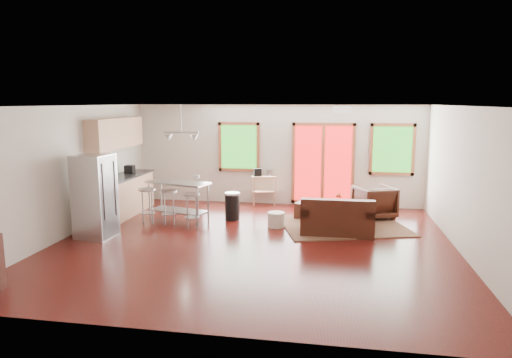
% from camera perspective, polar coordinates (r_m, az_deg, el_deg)
% --- Properties ---
extents(floor, '(7.50, 7.00, 0.02)m').
position_cam_1_polar(floor, '(8.80, -0.33, -8.11)').
color(floor, '#330A08').
rests_on(floor, ground).
extents(ceiling, '(7.50, 7.00, 0.02)m').
position_cam_1_polar(ceiling, '(8.38, -0.35, 9.20)').
color(ceiling, silver).
rests_on(ceiling, ground).
extents(back_wall, '(7.50, 0.02, 2.60)m').
position_cam_1_polar(back_wall, '(11.93, 2.62, 3.02)').
color(back_wall, beige).
rests_on(back_wall, ground).
extents(left_wall, '(0.02, 7.00, 2.60)m').
position_cam_1_polar(left_wall, '(9.87, -22.38, 0.90)').
color(left_wall, beige).
rests_on(left_wall, ground).
extents(right_wall, '(0.02, 7.00, 2.60)m').
position_cam_1_polar(right_wall, '(8.67, 24.92, -0.38)').
color(right_wall, beige).
rests_on(right_wall, ground).
extents(front_wall, '(7.50, 0.02, 2.60)m').
position_cam_1_polar(front_wall, '(5.15, -7.24, -5.91)').
color(front_wall, beige).
rests_on(front_wall, ground).
extents(window_left, '(1.10, 0.05, 1.30)m').
position_cam_1_polar(window_left, '(12.03, -2.15, 4.03)').
color(window_left, '#195214').
rests_on(window_left, back_wall).
extents(french_doors, '(1.60, 0.05, 2.10)m').
position_cam_1_polar(french_doors, '(11.82, 8.36, 1.89)').
color(french_doors, '#A91111').
rests_on(french_doors, back_wall).
extents(window_right, '(1.10, 0.05, 1.30)m').
position_cam_1_polar(window_right, '(11.86, 16.66, 3.56)').
color(window_right, '#195214').
rests_on(window_right, back_wall).
extents(rug, '(3.04, 2.64, 0.03)m').
position_cam_1_polar(rug, '(10.14, 10.84, -5.76)').
color(rug, '#495B36').
rests_on(rug, floor).
extents(loveseat, '(1.45, 0.82, 0.77)m').
position_cam_1_polar(loveseat, '(9.49, 10.10, -4.97)').
color(loveseat, black).
rests_on(loveseat, floor).
extents(coffee_table, '(1.00, 0.64, 0.39)m').
position_cam_1_polar(coffee_table, '(10.23, 11.95, -3.79)').
color(coffee_table, '#33150F').
rests_on(coffee_table, floor).
extents(armchair, '(1.05, 1.02, 0.83)m').
position_cam_1_polar(armchair, '(10.91, 14.56, -2.62)').
color(armchair, black).
rests_on(armchair, floor).
extents(ottoman, '(0.68, 0.68, 0.37)m').
position_cam_1_polar(ottoman, '(10.69, 6.68, -3.88)').
color(ottoman, black).
rests_on(ottoman, floor).
extents(pouf, '(0.47, 0.47, 0.32)m').
position_cam_1_polar(pouf, '(9.88, 2.53, -5.10)').
color(pouf, beige).
rests_on(pouf, floor).
extents(vase, '(0.19, 0.19, 0.29)m').
position_cam_1_polar(vase, '(10.16, 10.27, -2.83)').
color(vase, silver).
rests_on(vase, coffee_table).
extents(book, '(0.20, 0.08, 0.28)m').
position_cam_1_polar(book, '(10.16, 12.14, -2.71)').
color(book, brown).
rests_on(book, coffee_table).
extents(cabinets, '(0.64, 2.24, 2.30)m').
position_cam_1_polar(cabinets, '(11.26, -16.51, 0.32)').
color(cabinets, tan).
rests_on(cabinets, floor).
extents(refrigerator, '(0.73, 0.70, 1.66)m').
position_cam_1_polar(refrigerator, '(9.57, -19.47, -2.04)').
color(refrigerator, '#B7BABC').
rests_on(refrigerator, floor).
extents(island, '(1.52, 0.92, 0.90)m').
position_cam_1_polar(island, '(10.43, -9.67, -1.87)').
color(island, '#B7BABC').
rests_on(island, floor).
extents(cup, '(0.16, 0.15, 0.14)m').
position_cam_1_polar(cup, '(10.29, -7.45, 0.30)').
color(cup, silver).
rests_on(cup, island).
extents(bar_stool_a, '(0.48, 0.48, 0.78)m').
position_cam_1_polar(bar_stool_a, '(10.36, -13.45, -2.27)').
color(bar_stool_a, '#B7BABC').
rests_on(bar_stool_a, floor).
extents(bar_stool_b, '(0.46, 0.46, 0.76)m').
position_cam_1_polar(bar_stool_b, '(10.21, -10.84, -2.45)').
color(bar_stool_b, '#B7BABC').
rests_on(bar_stool_b, floor).
extents(bar_stool_c, '(0.45, 0.45, 0.75)m').
position_cam_1_polar(bar_stool_c, '(9.83, -8.04, -2.88)').
color(bar_stool_c, '#B7BABC').
rests_on(bar_stool_c, floor).
extents(trash_can, '(0.43, 0.43, 0.63)m').
position_cam_1_polar(trash_can, '(10.45, -2.98, -3.39)').
color(trash_can, black).
rests_on(trash_can, floor).
extents(kitchen_cart, '(0.71, 0.54, 0.96)m').
position_cam_1_polar(kitchen_cart, '(11.91, 0.89, -0.10)').
color(kitchen_cart, tan).
rests_on(kitchen_cart, floor).
extents(ceiling_flush, '(0.35, 0.35, 0.12)m').
position_cam_1_polar(ceiling_flush, '(8.85, 10.71, 8.54)').
color(ceiling_flush, white).
rests_on(ceiling_flush, ceiling).
extents(pendant_light, '(0.80, 0.18, 0.79)m').
position_cam_1_polar(pendant_light, '(10.35, -9.32, 5.21)').
color(pendant_light, gray).
rests_on(pendant_light, ceiling).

